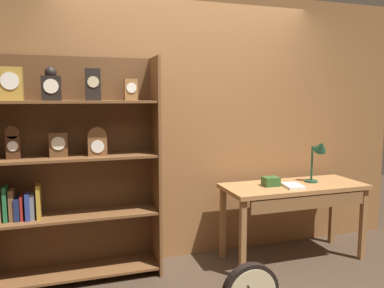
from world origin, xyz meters
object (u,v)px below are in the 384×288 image
(bookshelf, at_px, (72,167))
(toolbox_small, at_px, (271,181))
(workbench, at_px, (295,194))
(open_repair_manual, at_px, (293,186))
(desk_lamp, at_px, (319,153))

(bookshelf, bearing_deg, toolbox_small, -6.73)
(workbench, height_order, open_repair_manual, open_repair_manual)
(toolbox_small, relative_size, open_repair_manual, 0.68)
(toolbox_small, bearing_deg, desk_lamp, -1.85)
(workbench, bearing_deg, desk_lamp, 4.63)
(toolbox_small, bearing_deg, bookshelf, 173.27)
(bookshelf, height_order, workbench, bookshelf)
(workbench, height_order, toolbox_small, toolbox_small)
(bookshelf, bearing_deg, open_repair_manual, -9.34)
(workbench, distance_m, desk_lamp, 0.47)
(desk_lamp, distance_m, toolbox_small, 0.57)
(bookshelf, distance_m, open_repair_manual, 2.01)
(desk_lamp, relative_size, open_repair_manual, 2.00)
(desk_lamp, bearing_deg, bookshelf, 174.35)
(workbench, distance_m, toolbox_small, 0.28)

